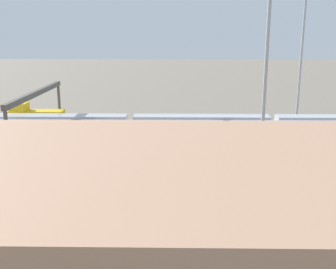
% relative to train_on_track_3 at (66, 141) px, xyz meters
% --- Properties ---
extents(ground_plane, '(400.00, 400.00, 0.00)m').
position_rel_train_on_track_3_xyz_m(ground_plane, '(-21.85, -5.00, -2.11)').
color(ground_plane, '#756B5B').
extents(track_bed_0, '(140.00, 2.80, 0.12)m').
position_rel_train_on_track_3_xyz_m(track_bed_0, '(-21.85, -15.00, -2.05)').
color(track_bed_0, '#3D3833').
rests_on(track_bed_0, ground_plane).
extents(track_bed_1, '(140.00, 2.80, 0.12)m').
position_rel_train_on_track_3_xyz_m(track_bed_1, '(-21.85, -10.00, -2.05)').
color(track_bed_1, '#4C443D').
rests_on(track_bed_1, ground_plane).
extents(track_bed_2, '(140.00, 2.80, 0.12)m').
position_rel_train_on_track_3_xyz_m(track_bed_2, '(-21.85, -5.00, -2.05)').
color(track_bed_2, '#4C443D').
rests_on(track_bed_2, ground_plane).
extents(track_bed_3, '(140.00, 2.80, 0.12)m').
position_rel_train_on_track_3_xyz_m(track_bed_3, '(-21.85, 0.00, -2.05)').
color(track_bed_3, '#4C443D').
rests_on(track_bed_3, ground_plane).
extents(track_bed_4, '(140.00, 2.80, 0.12)m').
position_rel_train_on_track_3_xyz_m(track_bed_4, '(-21.85, 5.00, -2.05)').
color(track_bed_4, '#3D3833').
rests_on(track_bed_4, ground_plane).
extents(train_on_track_3, '(66.40, 3.00, 4.40)m').
position_rel_train_on_track_3_xyz_m(train_on_track_3, '(0.00, 0.00, 0.00)').
color(train_on_track_3, '#1E6B9E').
rests_on(train_on_track_3, ground_plane).
extents(train_on_track_1, '(90.60, 3.00, 4.40)m').
position_rel_train_on_track_3_xyz_m(train_on_track_1, '(-31.25, -10.00, -0.02)').
color(train_on_track_1, black).
rests_on(train_on_track_1, ground_plane).
extents(train_on_track_4, '(95.60, 3.06, 3.80)m').
position_rel_train_on_track_3_xyz_m(train_on_track_4, '(-32.42, 5.00, -0.12)').
color(train_on_track_4, silver).
rests_on(train_on_track_4, ground_plane).
extents(train_on_track_2, '(95.60, 3.00, 3.80)m').
position_rel_train_on_track_3_xyz_m(train_on_track_2, '(-24.36, -5.00, -0.09)').
color(train_on_track_2, '#A8AAB2').
rests_on(train_on_track_2, ground_plane).
extents(train_on_track_0, '(10.00, 3.00, 5.00)m').
position_rel_train_on_track_3_xyz_m(train_on_track_0, '(9.58, -15.00, 0.04)').
color(train_on_track_0, gold).
rests_on(train_on_track_0, ground_plane).
extents(light_mast_0, '(2.80, 0.70, 26.86)m').
position_rel_train_on_track_3_xyz_m(light_mast_0, '(-39.25, -18.70, 15.03)').
color(light_mast_0, '#9EA0A5').
rests_on(light_mast_0, ground_plane).
extents(light_mast_1, '(2.80, 0.70, 30.89)m').
position_rel_train_on_track_3_xyz_m(light_mast_1, '(-27.15, 7.47, 17.21)').
color(light_mast_1, '#9EA0A5').
rests_on(light_mast_1, ground_plane).
extents(signal_gantry, '(0.70, 25.00, 8.80)m').
position_rel_train_on_track_3_xyz_m(signal_gantry, '(5.51, -5.00, 5.31)').
color(signal_gantry, '#4C4742').
rests_on(signal_gantry, ground_plane).
extents(maintenance_shed, '(48.59, 20.71, 10.56)m').
position_rel_train_on_track_3_xyz_m(maintenance_shed, '(-9.82, 34.43, 3.17)').
color(maintenance_shed, tan).
rests_on(maintenance_shed, ground_plane).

